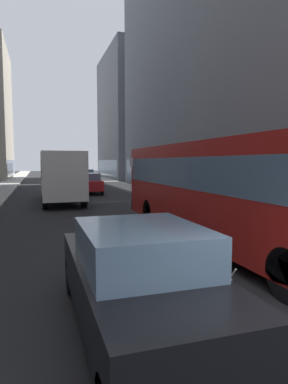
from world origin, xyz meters
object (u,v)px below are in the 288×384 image
(transit_bus, at_px, (223,185))
(dalmatian_dog, at_px, (219,268))
(car_black_suv, at_px, (138,279))
(car_grey_wagon, at_px, (85,176))
(car_red_coupe, at_px, (88,183))
(box_truck, at_px, (61,176))

(transit_bus, xyz_separation_m, dalmatian_dog, (-2.15, -3.49, -1.26))
(car_black_suv, xyz_separation_m, car_grey_wagon, (4.00, 35.69, 0.00))
(car_black_suv, bearing_deg, car_red_coupe, 83.70)
(car_black_suv, height_order, box_truck, box_truck)
(car_red_coupe, xyz_separation_m, car_grey_wagon, (1.60, 13.96, 0.00))
(car_grey_wagon, bearing_deg, box_truck, -101.64)
(transit_bus, distance_m, dalmatian_dog, 4.29)
(transit_bus, distance_m, car_black_suv, 6.01)
(transit_bus, relative_size, car_red_coupe, 2.79)
(car_black_suv, relative_size, box_truck, 0.59)
(car_red_coupe, bearing_deg, transit_bus, -84.73)
(transit_bus, height_order, car_red_coupe, transit_bus)
(car_red_coupe, xyz_separation_m, box_truck, (-2.40, -5.46, 0.85))
(box_truck, bearing_deg, car_red_coupe, 66.26)
(transit_bus, bearing_deg, car_black_suv, -132.39)
(car_red_coupe, distance_m, dalmatian_dog, 20.84)
(box_truck, bearing_deg, car_grey_wagon, 78.36)
(car_red_coupe, relative_size, box_truck, 0.55)
(car_grey_wagon, bearing_deg, dalmatian_dog, -93.54)
(car_red_coupe, bearing_deg, box_truck, -113.74)
(car_red_coupe, xyz_separation_m, dalmatian_dog, (-0.55, -20.83, -0.31))
(car_black_suv, distance_m, dalmatian_dog, 2.08)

